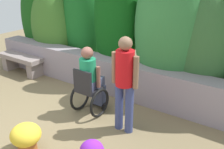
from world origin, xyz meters
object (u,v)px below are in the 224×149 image
Objects in this scene: stone_bench at (22,61)px; flower_pot_purple_near at (26,137)px; person_standing_companion at (125,79)px; person_in_wheelchair at (90,83)px.

stone_bench is 2.98× the size of flower_pot_purple_near.
person_standing_companion is at bearing -10.38° from stone_bench.
person_in_wheelchair is at bearing 157.09° from person_standing_companion.
flower_pot_purple_near is at bearing -138.01° from person_standing_companion.
person_standing_companion reaches higher than stone_bench.
flower_pot_purple_near is (-0.93, -1.31, -0.70)m from person_standing_companion.
person_in_wheelchair is 2.87× the size of flower_pot_purple_near.
person_standing_companion is (0.85, -0.15, 0.33)m from person_in_wheelchair.
stone_bench reaches higher than flower_pot_purple_near.
person_in_wheelchair is at bearing -10.73° from stone_bench.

